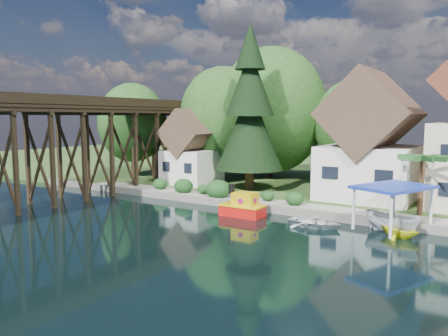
{
  "coord_description": "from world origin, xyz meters",
  "views": [
    {
      "loc": [
        16.66,
        -22.18,
        7.45
      ],
      "look_at": [
        -1.49,
        6.0,
        3.54
      ],
      "focal_mm": 35.0,
      "sensor_mm": 36.0,
      "label": 1
    }
  ],
  "objects_px": {
    "trestle_bridge": "(89,140)",
    "boat_yellow": "(399,227)",
    "boat_white_a": "(315,221)",
    "boat_canopy": "(392,213)",
    "palm_tree": "(423,160)",
    "conifer": "(250,110)",
    "shed": "(192,152)",
    "tugboat": "(243,207)",
    "house_left": "(370,144)"
  },
  "relations": [
    {
      "from": "trestle_bridge",
      "to": "boat_white_a",
      "type": "relative_size",
      "value": 11.99
    },
    {
      "from": "house_left",
      "to": "conifer",
      "type": "xyz_separation_m",
      "value": [
        -10.98,
        -1.57,
        2.97
      ]
    },
    {
      "from": "shed",
      "to": "conifer",
      "type": "bearing_deg",
      "value": -0.58
    },
    {
      "from": "palm_tree",
      "to": "boat_yellow",
      "type": "height_order",
      "value": "palm_tree"
    },
    {
      "from": "trestle_bridge",
      "to": "boat_white_a",
      "type": "height_order",
      "value": "trestle_bridge"
    },
    {
      "from": "house_left",
      "to": "conifer",
      "type": "bearing_deg",
      "value": -171.86
    },
    {
      "from": "tugboat",
      "to": "boat_white_a",
      "type": "height_order",
      "value": "tugboat"
    },
    {
      "from": "palm_tree",
      "to": "boat_yellow",
      "type": "xyz_separation_m",
      "value": [
        -0.43,
        -4.87,
        -3.84
      ]
    },
    {
      "from": "trestle_bridge",
      "to": "boat_white_a",
      "type": "distance_m",
      "value": 22.65
    },
    {
      "from": "trestle_bridge",
      "to": "house_left",
      "type": "height_order",
      "value": "house_left"
    },
    {
      "from": "boat_white_a",
      "to": "boat_canopy",
      "type": "xyz_separation_m",
      "value": [
        4.79,
        1.11,
        0.96
      ]
    },
    {
      "from": "boat_canopy",
      "to": "trestle_bridge",
      "type": "bearing_deg",
      "value": -176.59
    },
    {
      "from": "house_left",
      "to": "tugboat",
      "type": "height_order",
      "value": "house_left"
    },
    {
      "from": "trestle_bridge",
      "to": "boat_yellow",
      "type": "relative_size",
      "value": 17.76
    },
    {
      "from": "boat_yellow",
      "to": "palm_tree",
      "type": "bearing_deg",
      "value": 10.63
    },
    {
      "from": "palm_tree",
      "to": "boat_yellow",
      "type": "relative_size",
      "value": 1.84
    },
    {
      "from": "boat_white_a",
      "to": "trestle_bridge",
      "type": "bearing_deg",
      "value": 90.32
    },
    {
      "from": "trestle_bridge",
      "to": "boat_canopy",
      "type": "height_order",
      "value": "trestle_bridge"
    },
    {
      "from": "tugboat",
      "to": "house_left",
      "type": "bearing_deg",
      "value": 56.79
    },
    {
      "from": "shed",
      "to": "boat_canopy",
      "type": "bearing_deg",
      "value": -19.45
    },
    {
      "from": "house_left",
      "to": "shed",
      "type": "height_order",
      "value": "house_left"
    },
    {
      "from": "house_left",
      "to": "tugboat",
      "type": "distance_m",
      "value": 12.95
    },
    {
      "from": "shed",
      "to": "palm_tree",
      "type": "distance_m",
      "value": 23.2
    },
    {
      "from": "trestle_bridge",
      "to": "boat_white_a",
      "type": "xyz_separation_m",
      "value": [
        22.09,
        0.49,
        -4.97
      ]
    },
    {
      "from": "shed",
      "to": "palm_tree",
      "type": "relative_size",
      "value": 1.71
    },
    {
      "from": "palm_tree",
      "to": "tugboat",
      "type": "bearing_deg",
      "value": -156.39
    },
    {
      "from": "palm_tree",
      "to": "conifer",
      "type": "bearing_deg",
      "value": 167.4
    },
    {
      "from": "boat_white_a",
      "to": "palm_tree",
      "type": "bearing_deg",
      "value": -49.06
    },
    {
      "from": "shed",
      "to": "boat_white_a",
      "type": "xyz_separation_m",
      "value": [
        17.09,
        -8.84,
        -3.44
      ]
    },
    {
      "from": "conifer",
      "to": "boat_yellow",
      "type": "height_order",
      "value": "conifer"
    },
    {
      "from": "house_left",
      "to": "boat_yellow",
      "type": "height_order",
      "value": "house_left"
    },
    {
      "from": "tugboat",
      "to": "conifer",
      "type": "bearing_deg",
      "value": 116.62
    },
    {
      "from": "trestle_bridge",
      "to": "palm_tree",
      "type": "bearing_deg",
      "value": 11.55
    },
    {
      "from": "conifer",
      "to": "boat_yellow",
      "type": "distance_m",
      "value": 19.12
    },
    {
      "from": "shed",
      "to": "boat_white_a",
      "type": "relative_size",
      "value": 2.13
    },
    {
      "from": "conifer",
      "to": "boat_canopy",
      "type": "xyz_separation_m",
      "value": [
        14.86,
        -7.65,
        -6.77
      ]
    },
    {
      "from": "trestle_bridge",
      "to": "boat_yellow",
      "type": "bearing_deg",
      "value": 1.74
    },
    {
      "from": "house_left",
      "to": "conifer",
      "type": "distance_m",
      "value": 11.49
    },
    {
      "from": "trestle_bridge",
      "to": "tugboat",
      "type": "relative_size",
      "value": 13.22
    },
    {
      "from": "shed",
      "to": "boat_white_a",
      "type": "distance_m",
      "value": 19.55
    },
    {
      "from": "shed",
      "to": "trestle_bridge",
      "type": "bearing_deg",
      "value": -118.19
    },
    {
      "from": "conifer",
      "to": "boat_white_a",
      "type": "distance_m",
      "value": 15.43
    },
    {
      "from": "conifer",
      "to": "tugboat",
      "type": "relative_size",
      "value": 4.73
    },
    {
      "from": "conifer",
      "to": "boat_canopy",
      "type": "bearing_deg",
      "value": -27.25
    },
    {
      "from": "conifer",
      "to": "boat_yellow",
      "type": "xyz_separation_m",
      "value": [
        15.46,
        -8.42,
        -7.45
      ]
    },
    {
      "from": "house_left",
      "to": "boat_yellow",
      "type": "bearing_deg",
      "value": -65.87
    },
    {
      "from": "shed",
      "to": "boat_white_a",
      "type": "bearing_deg",
      "value": -27.34
    },
    {
      "from": "house_left",
      "to": "boat_white_a",
      "type": "xyz_separation_m",
      "value": [
        -0.91,
        -10.34,
        -4.76
      ]
    },
    {
      "from": "trestle_bridge",
      "to": "conifer",
      "type": "height_order",
      "value": "conifer"
    },
    {
      "from": "conifer",
      "to": "palm_tree",
      "type": "height_order",
      "value": "conifer"
    }
  ]
}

